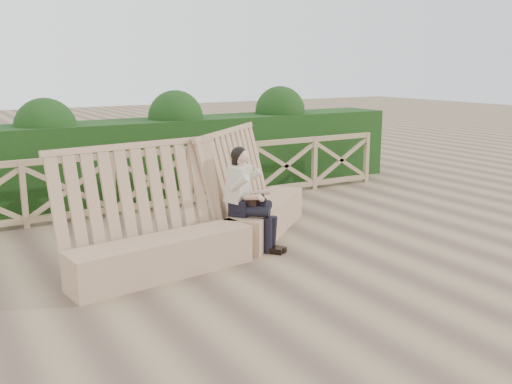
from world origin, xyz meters
TOP-DOWN VIEW (x-y plane):
  - ground at (0.00, 0.00)m, footprint 60.00×60.00m
  - bench at (-0.05, 0.91)m, footprint 4.37×2.46m
  - woman at (0.37, 0.77)m, footprint 0.72×0.87m
  - guardrail at (0.00, 3.50)m, footprint 10.10×0.09m
  - hedge at (0.00, 4.70)m, footprint 12.00×1.20m

SIDE VIEW (x-z plane):
  - ground at x=0.00m, z-range 0.00..0.00m
  - bench at x=-0.05m, z-range -0.40..1.22m
  - guardrail at x=0.00m, z-range 0.00..1.10m
  - hedge at x=0.00m, z-range 0.00..1.50m
  - woman at x=0.37m, z-range 0.06..1.51m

